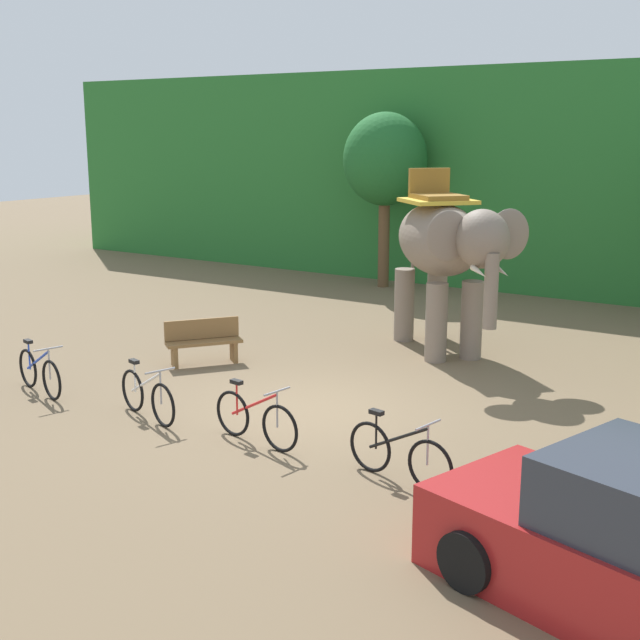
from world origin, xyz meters
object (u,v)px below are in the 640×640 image
at_px(elephant, 445,248).
at_px(bike_blue, 39,372).
at_px(bike_red, 255,419).
at_px(tree_center_right, 385,161).
at_px(bike_black, 399,454).
at_px(wooden_bench, 203,340).
at_px(bike_white, 147,396).

distance_m(elephant, bike_blue, 8.22).
bearing_deg(bike_red, elephant, 89.18).
height_order(tree_center_right, elephant, tree_center_right).
relative_size(bike_blue, bike_black, 0.98).
height_order(tree_center_right, bike_red, tree_center_right).
distance_m(bike_blue, wooden_bench, 3.29).
distance_m(tree_center_right, bike_blue, 12.92).
height_order(bike_white, bike_black, same).
bearing_deg(bike_blue, bike_black, 0.30).
bearing_deg(bike_black, wooden_bench, 153.05).
height_order(bike_blue, bike_black, same).
bearing_deg(elephant, wooden_bench, -137.29).
relative_size(bike_black, wooden_bench, 1.17).
bearing_deg(wooden_bench, bike_red, -39.86).
height_order(bike_blue, bike_red, same).
bearing_deg(elephant, bike_blue, -126.60).
xyz_separation_m(bike_red, bike_black, (2.44, -0.08, 0.00)).
xyz_separation_m(tree_center_right, bike_white, (2.50, -12.44, -3.31)).
xyz_separation_m(bike_white, bike_black, (4.58, -0.02, 0.00)).
bearing_deg(bike_white, bike_black, -0.21).
distance_m(bike_white, bike_red, 2.13).
bearing_deg(bike_black, bike_red, 178.06).
height_order(bike_blue, bike_white, same).
bearing_deg(elephant, bike_red, -90.82).
relative_size(tree_center_right, bike_black, 3.00).
relative_size(bike_red, bike_black, 1.00).
relative_size(bike_white, bike_red, 0.97).
bearing_deg(bike_white, bike_red, 1.77).
xyz_separation_m(bike_white, bike_red, (2.13, 0.07, 0.00)).
relative_size(elephant, bike_white, 2.29).
bearing_deg(bike_white, tree_center_right, 101.38).
distance_m(tree_center_right, bike_white, 13.11).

